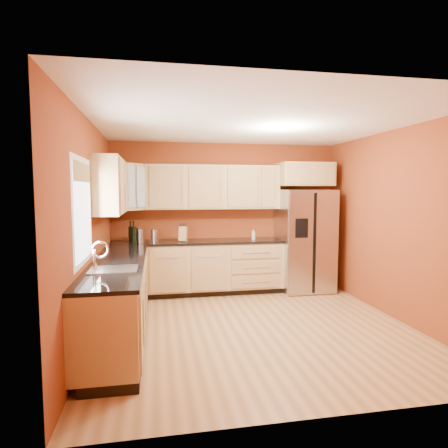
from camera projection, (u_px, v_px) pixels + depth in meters
The scene contains 23 objects.
floor at pixel (254, 327), 4.86m from camera, with size 4.00×4.00×0.00m, color olive.
ceiling at pixel (256, 123), 4.63m from camera, with size 4.00×4.00×0.00m, color white.
wall_back at pixel (226, 217), 6.71m from camera, with size 4.00×0.04×2.60m, color maroon.
wall_front at pixel (325, 252), 2.79m from camera, with size 4.00×0.04×2.60m, color maroon.
wall_left at pixel (90, 230), 4.39m from camera, with size 0.04×4.00×2.60m, color maroon.
wall_right at pixel (396, 225), 5.11m from camera, with size 0.04×4.00×2.60m, color maroon.
base_cabinets_back at pixel (197, 268), 6.39m from camera, with size 2.90×0.60×0.88m, color tan.
base_cabinets_left at pixel (118, 300), 4.52m from camera, with size 0.60×2.80×0.88m, color tan.
countertop_back at pixel (197, 242), 6.34m from camera, with size 2.90×0.62×0.04m, color black.
countertop_left at pixel (118, 263), 4.48m from camera, with size 0.62×2.80×0.04m, color black.
upper_cabinets_back at pixel (213, 187), 6.45m from camera, with size 2.30×0.33×0.75m, color tan.
upper_cabinets_left at pixel (111, 186), 5.08m from camera, with size 0.33×1.35×0.75m, color tan.
corner_upper_cabinet at pixel (128, 187), 6.04m from camera, with size 0.62×0.33×0.75m, color tan.
over_fridge_cabinet at pixel (304, 175), 6.59m from camera, with size 0.92×0.60×0.40m, color tan.
refrigerator at pixel (304, 240), 6.62m from camera, with size 0.90×0.75×1.78m, color #ABABAF.
window at pixel (83, 211), 3.88m from camera, with size 0.03×0.90×1.00m, color white.
sink_faucet at pixel (113, 256), 3.97m from camera, with size 0.50×0.42×0.30m, color silver, non-canonical shape.
canister_left at pixel (140, 235), 6.19m from camera, with size 0.13×0.13×0.22m, color #ABABAF.
canister_right at pixel (154, 236), 6.21m from camera, with size 0.12×0.12×0.20m, color #ABABAF.
wine_bottle_a at pixel (131, 231), 6.16m from camera, with size 0.08×0.08×0.35m, color black, non-canonical shape.
wine_bottle_b at pixel (134, 232), 6.08m from camera, with size 0.08×0.08×0.36m, color black, non-canonical shape.
knife_block at pixel (183, 234), 6.25m from camera, with size 0.12×0.11×0.25m, color tan.
soap_dispenser at pixel (253, 234), 6.48m from camera, with size 0.06×0.06×0.18m, color silver.
Camera 1 is at (-1.24, -4.58, 1.75)m, focal length 30.00 mm.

